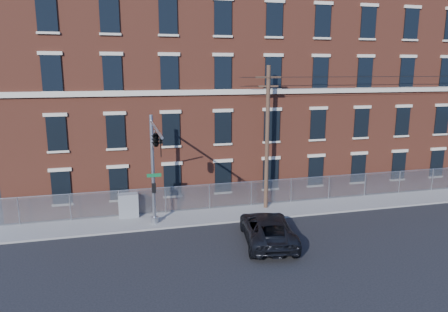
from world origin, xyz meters
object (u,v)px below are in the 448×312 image
traffic_signal_mast (155,149)px  utility_pole_near (267,136)px  pickup_truck (268,229)px  utility_cabinet (128,205)px

traffic_signal_mast → utility_pole_near: (8.00, 3.42, -0.05)m
utility_pole_near → pickup_truck: size_ratio=1.70×
pickup_truck → utility_cabinet: size_ratio=3.63×
traffic_signal_mast → utility_cabinet: 6.08m
traffic_signal_mast → utility_cabinet: bearing=112.6°
traffic_signal_mast → pickup_truck: traffic_signal_mast is taller
utility_cabinet → utility_pole_near: bearing=-3.7°
traffic_signal_mast → pickup_truck: 7.91m
utility_pole_near → utility_cabinet: (-9.59, 0.40, -4.41)m
traffic_signal_mast → utility_cabinet: (-1.59, 3.82, -4.46)m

